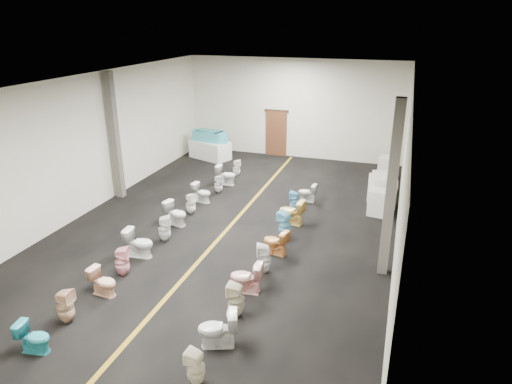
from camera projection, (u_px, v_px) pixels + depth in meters
floor at (232, 224)px, 14.55m from camera, size 16.00×16.00×0.00m
ceiling at (229, 80)px, 12.93m from camera, size 16.00×16.00×0.00m
wall_back at (294, 109)px, 20.83m from camera, size 10.00×0.00×10.00m
wall_front at (32, 305)px, 6.65m from camera, size 10.00×0.00×10.00m
wall_left at (91, 143)px, 15.20m from camera, size 0.00×16.00×16.00m
wall_right at (403, 173)px, 12.28m from camera, size 0.00×16.00×16.00m
aisle_stripe at (232, 224)px, 14.55m from camera, size 0.12×15.60×0.01m
back_door at (276, 134)px, 21.45m from camera, size 1.00×0.10×2.10m
door_frame at (277, 111)px, 21.07m from camera, size 1.15×0.08×0.10m
column_left at (115, 137)px, 16.01m from camera, size 0.25×0.25×4.50m
column_right at (391, 191)px, 11.03m from camera, size 0.25×0.25×4.50m
display_table at (210, 150)px, 21.17m from camera, size 2.08×1.53×0.83m
bathtub at (210, 136)px, 20.94m from camera, size 1.83×0.91×0.55m
appliance_crate_a at (380, 202)px, 15.12m from camera, size 0.78×0.78×0.87m
appliance_crate_b at (382, 191)px, 15.76m from camera, size 0.99×0.99×1.09m
appliance_crate_c at (384, 183)px, 16.97m from camera, size 0.93×0.93×0.81m
appliance_crate_d at (387, 168)px, 18.46m from camera, size 0.70×0.70×0.92m
toilet_left_0 at (34, 337)px, 8.91m from camera, size 0.70×0.46×0.66m
toilet_left_1 at (65, 306)px, 9.75m from camera, size 0.39×0.38×0.80m
toilet_left_2 at (103, 282)px, 10.75m from camera, size 0.71×0.44×0.69m
toilet_left_3 at (122, 261)px, 11.54m from camera, size 0.45×0.44×0.80m
toilet_left_4 at (139, 243)px, 12.46m from camera, size 0.82×0.51×0.81m
toilet_left_5 at (164, 229)px, 13.33m from camera, size 0.48×0.48×0.80m
toilet_left_6 at (176, 213)px, 14.38m from camera, size 0.83×0.58×0.77m
toilet_left_7 at (191, 204)px, 15.18m from camera, size 0.45×0.44×0.74m
toilet_left_8 at (202, 193)px, 16.18m from camera, size 0.73×0.48×0.70m
toilet_left_9 at (218, 184)px, 17.02m from camera, size 0.34×0.33×0.70m
toilet_left_10 at (226, 175)px, 17.85m from camera, size 0.78×0.46×0.78m
toilet_left_11 at (237, 168)px, 18.83m from camera, size 0.36×0.36×0.70m
toilet_right_0 at (196, 368)px, 8.10m from camera, size 0.35×0.35×0.72m
toilet_right_1 at (218, 329)px, 9.03m from camera, size 0.90×0.70×0.81m
toilet_right_2 at (236, 300)px, 9.96m from camera, size 0.39×0.38×0.81m
toilet_right_3 at (246, 278)px, 10.83m from camera, size 0.81×0.52×0.79m
toilet_right_4 at (264, 258)px, 11.66m from camera, size 0.47×0.47×0.81m
toilet_right_5 at (275, 242)px, 12.61m from camera, size 0.79×0.56×0.73m
toilet_right_6 at (285, 225)px, 13.52m from camera, size 0.49×0.49×0.84m
toilet_right_7 at (292, 212)px, 14.43m from camera, size 0.86×0.55×0.83m
toilet_right_8 at (295, 201)px, 15.37m from camera, size 0.36×0.35×0.73m
toilet_right_9 at (307, 193)px, 16.23m from camera, size 0.67×0.41×0.67m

